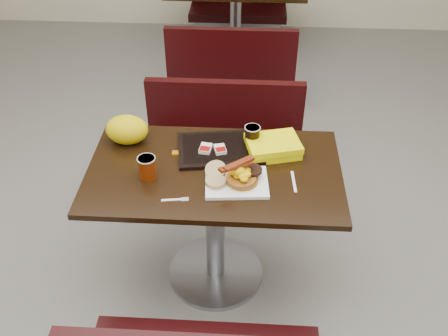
# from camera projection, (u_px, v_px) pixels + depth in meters

# --- Properties ---
(floor) EXTENTS (6.00, 7.00, 0.01)m
(floor) POSITION_uv_depth(u_px,v_px,m) (216.00, 273.00, 2.88)
(floor) COLOR gray
(floor) RESTS_ON ground
(table_near) EXTENTS (1.20, 0.70, 0.75)m
(table_near) POSITION_uv_depth(u_px,v_px,m) (215.00, 226.00, 2.64)
(table_near) COLOR black
(table_near) RESTS_ON floor
(bench_near_n) EXTENTS (1.00, 0.46, 0.72)m
(bench_near_n) POSITION_uv_depth(u_px,v_px,m) (223.00, 149.00, 3.20)
(bench_near_n) COLOR black
(bench_near_n) RESTS_ON floor
(table_far) EXTENTS (1.20, 0.70, 0.75)m
(table_far) POSITION_uv_depth(u_px,v_px,m) (235.00, 25.00, 4.68)
(table_far) COLOR black
(table_far) RESTS_ON floor
(bench_far_s) EXTENTS (1.00, 0.46, 0.72)m
(bench_far_s) POSITION_uv_depth(u_px,v_px,m) (232.00, 62.00, 4.14)
(bench_far_s) COLOR black
(bench_far_s) RESTS_ON floor
(bench_far_n) EXTENTS (1.00, 0.46, 0.72)m
(bench_far_n) POSITION_uv_depth(u_px,v_px,m) (238.00, 0.00, 5.24)
(bench_far_n) COLOR black
(bench_far_n) RESTS_ON floor
(platter) EXTENTS (0.30, 0.24, 0.02)m
(platter) POSITION_uv_depth(u_px,v_px,m) (237.00, 183.00, 2.32)
(platter) COLOR white
(platter) RESTS_ON table_near
(pancake_stack) EXTENTS (0.16, 0.16, 0.03)m
(pancake_stack) POSITION_uv_depth(u_px,v_px,m) (242.00, 179.00, 2.30)
(pancake_stack) COLOR #9B5B19
(pancake_stack) RESTS_ON platter
(sausage_patty) EXTENTS (0.10, 0.10, 0.01)m
(sausage_patty) POSITION_uv_depth(u_px,v_px,m) (252.00, 170.00, 2.32)
(sausage_patty) COLOR black
(sausage_patty) RESTS_ON pancake_stack
(scrambled_eggs) EXTENTS (0.11, 0.10, 0.05)m
(scrambled_eggs) POSITION_uv_depth(u_px,v_px,m) (239.00, 172.00, 2.28)
(scrambled_eggs) COLOR #FFB205
(scrambled_eggs) RESTS_ON pancake_stack
(bacon_strips) EXTENTS (0.18, 0.16, 0.01)m
(bacon_strips) POSITION_uv_depth(u_px,v_px,m) (236.00, 166.00, 2.26)
(bacon_strips) COLOR #4D1405
(bacon_strips) RESTS_ON scrambled_eggs
(muffin_bottom) EXTENTS (0.10, 0.10, 0.02)m
(muffin_bottom) POSITION_uv_depth(u_px,v_px,m) (216.00, 182.00, 2.30)
(muffin_bottom) COLOR tan
(muffin_bottom) RESTS_ON platter
(muffin_top) EXTENTS (0.12, 0.12, 0.06)m
(muffin_top) POSITION_uv_depth(u_px,v_px,m) (216.00, 170.00, 2.34)
(muffin_top) COLOR tan
(muffin_top) RESTS_ON platter
(coffee_cup_near) EXTENTS (0.09, 0.09, 0.11)m
(coffee_cup_near) POSITION_uv_depth(u_px,v_px,m) (147.00, 168.00, 2.33)
(coffee_cup_near) COLOR #9A2E05
(coffee_cup_near) RESTS_ON table_near
(fork) EXTENTS (0.12, 0.04, 0.00)m
(fork) POSITION_uv_depth(u_px,v_px,m) (171.00, 200.00, 2.24)
(fork) COLOR white
(fork) RESTS_ON table_near
(knife) EXTENTS (0.02, 0.15, 0.00)m
(knife) POSITION_uv_depth(u_px,v_px,m) (294.00, 182.00, 2.34)
(knife) COLOR white
(knife) RESTS_ON table_near
(condiment_syrup) EXTENTS (0.04, 0.03, 0.01)m
(condiment_syrup) POSITION_uv_depth(u_px,v_px,m) (177.00, 153.00, 2.50)
(condiment_syrup) COLOR #A35807
(condiment_syrup) RESTS_ON table_near
(tray) EXTENTS (0.45, 0.35, 0.02)m
(tray) POSITION_uv_depth(u_px,v_px,m) (220.00, 149.00, 2.52)
(tray) COLOR black
(tray) RESTS_ON table_near
(hashbrown_sleeve_left) EXTENTS (0.06, 0.08, 0.02)m
(hashbrown_sleeve_left) POSITION_uv_depth(u_px,v_px,m) (206.00, 148.00, 2.49)
(hashbrown_sleeve_left) COLOR silver
(hashbrown_sleeve_left) RESTS_ON tray
(hashbrown_sleeve_right) EXTENTS (0.07, 0.08, 0.02)m
(hashbrown_sleeve_right) POSITION_uv_depth(u_px,v_px,m) (220.00, 149.00, 2.49)
(hashbrown_sleeve_right) COLOR silver
(hashbrown_sleeve_right) RESTS_ON tray
(coffee_cup_far) EXTENTS (0.08, 0.08, 0.10)m
(coffee_cup_far) POSITION_uv_depth(u_px,v_px,m) (252.00, 136.00, 2.51)
(coffee_cup_far) COLOR black
(coffee_cup_far) RESTS_ON tray
(clamshell) EXTENTS (0.29, 0.25, 0.07)m
(clamshell) POSITION_uv_depth(u_px,v_px,m) (273.00, 147.00, 2.49)
(clamshell) COLOR #F1E504
(clamshell) RESTS_ON table_near
(paper_bag) EXTENTS (0.24, 0.20, 0.15)m
(paper_bag) POSITION_uv_depth(u_px,v_px,m) (127.00, 130.00, 2.54)
(paper_bag) COLOR #E1C007
(paper_bag) RESTS_ON table_near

